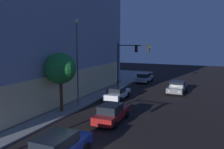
{
  "coord_description": "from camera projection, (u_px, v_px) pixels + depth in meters",
  "views": [
    {
      "loc": [
        -10.5,
        -6.01,
        6.87
      ],
      "look_at": [
        9.85,
        2.97,
        3.68
      ],
      "focal_mm": 37.24,
      "sensor_mm": 36.0,
      "label": 1
    }
  ],
  "objects": [
    {
      "name": "traffic_light_far_corner",
      "position": [
        130.0,
        56.0,
        32.72
      ],
      "size": [
        0.37,
        5.11,
        6.49
      ],
      "color": "black",
      "rests_on": "sidewalk_corner"
    },
    {
      "name": "street_lamp_sidewalk",
      "position": [
        77.0,
        53.0,
        23.55
      ],
      "size": [
        0.44,
        0.44,
        8.92
      ],
      "color": "#5E5E5E",
      "rests_on": "sidewalk_corner"
    },
    {
      "name": "sidewalk_tree",
      "position": [
        60.0,
        68.0,
        22.02
      ],
      "size": [
        2.99,
        2.99,
        5.68
      ],
      "color": "#4C351E",
      "rests_on": "sidewalk_corner"
    },
    {
      "name": "car_blue",
      "position": [
        58.0,
        147.0,
        13.37
      ],
      "size": [
        4.72,
        2.14,
        1.63
      ],
      "color": "navy",
      "rests_on": "ground"
    },
    {
      "name": "car_red",
      "position": [
        112.0,
        113.0,
        19.91
      ],
      "size": [
        4.78,
        2.13,
        1.58
      ],
      "color": "maroon",
      "rests_on": "ground"
    },
    {
      "name": "car_white",
      "position": [
        117.0,
        93.0,
        27.56
      ],
      "size": [
        4.72,
        2.19,
        1.52
      ],
      "color": "silver",
      "rests_on": "ground"
    },
    {
      "name": "car_grey",
      "position": [
        177.0,
        87.0,
        30.84
      ],
      "size": [
        4.4,
        2.32,
        1.58
      ],
      "color": "slate",
      "rests_on": "ground"
    },
    {
      "name": "car_silver",
      "position": [
        144.0,
        78.0,
        39.05
      ],
      "size": [
        4.33,
        2.2,
        1.57
      ],
      "color": "#B7BABF",
      "rests_on": "ground"
    }
  ]
}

